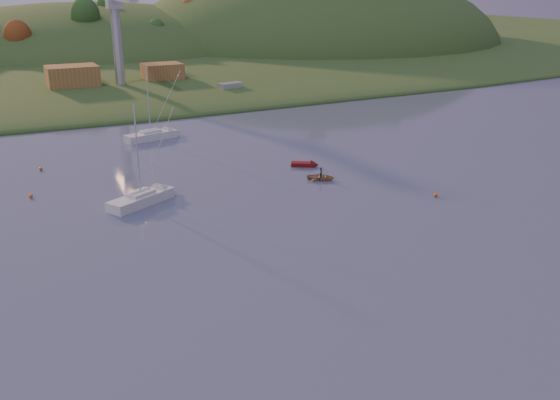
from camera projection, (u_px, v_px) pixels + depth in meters
name	position (u px, v px, depth m)	size (l,w,h in m)	color
ground	(512.00, 390.00, 40.87)	(500.00, 500.00, 0.00)	#3B4460
far_shore	(50.00, 50.00, 234.99)	(620.00, 220.00, 1.50)	#24471C
shore_slope	(79.00, 72.00, 180.13)	(640.00, 150.00, 7.00)	#24471C
hill_center	(86.00, 55.00, 222.30)	(140.00, 120.00, 36.00)	#24471C
hill_right	(315.00, 47.00, 245.26)	(150.00, 130.00, 60.00)	#24471C
hillside_trees	(68.00, 64.00, 197.01)	(280.00, 50.00, 32.00)	#1E4418
wharf	(132.00, 89.00, 145.53)	(42.00, 16.00, 2.40)	slate
shed_west	(72.00, 76.00, 139.72)	(11.00, 8.00, 4.80)	olive
shed_east	(162.00, 72.00, 149.50)	(9.00, 7.00, 4.00)	olive
dock_crane	(117.00, 19.00, 135.88)	(3.20, 28.00, 20.30)	#B7B7BC
sailboat_near	(141.00, 198.00, 74.29)	(8.87, 6.42, 12.04)	silver
sailboat_far	(151.00, 135.00, 104.31)	(9.13, 4.56, 12.15)	silver
canoe	(321.00, 177.00, 83.50)	(2.64, 3.70, 0.77)	#A3815A
paddler	(321.00, 175.00, 83.39)	(0.52, 0.34, 1.43)	black
red_tender	(308.00, 164.00, 89.54)	(4.07, 3.25, 1.35)	#5E0D0D
work_vessel	(231.00, 92.00, 141.69)	(13.30, 6.86, 3.26)	slate
buoy_1	(436.00, 195.00, 77.01)	(0.50, 0.50, 0.50)	#FF590D
buoy_2	(31.00, 196.00, 76.65)	(0.50, 0.50, 0.50)	#FF590D
buoy_3	(41.00, 169.00, 87.66)	(0.50, 0.50, 0.50)	#FF590D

